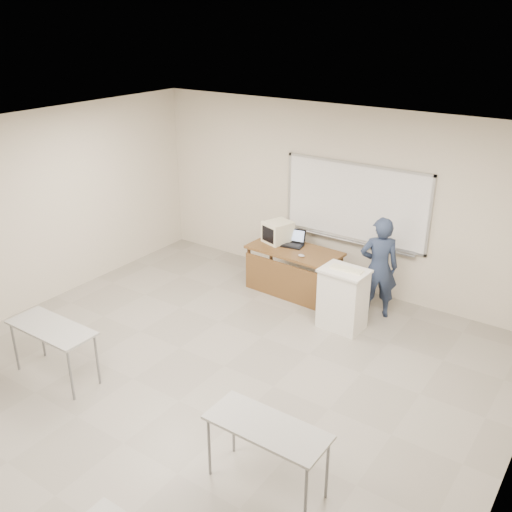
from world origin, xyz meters
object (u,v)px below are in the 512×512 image
Objects in this scene: mouse at (301,256)px; presenter at (379,268)px; crt_monitor at (278,232)px; laptop at (294,242)px; whiteboard at (355,204)px; instructor_desk at (291,263)px; keyboard at (347,269)px; podium at (343,299)px.

mouse is 0.07× the size of presenter.
crt_monitor is 0.32m from laptop.
laptop is at bearing 122.83° from mouse.
instructor_desk is at bearing -131.91° from whiteboard.
whiteboard is 1.48m from keyboard.
keyboard is at bearing -67.69° from whiteboard.
keyboard is (0.53, -1.28, -0.54)m from whiteboard.
presenter is (1.45, 0.13, 0.24)m from instructor_desk.
instructor_desk is at bearing 148.98° from mouse.
presenter is (1.55, -0.14, -0.01)m from laptop.
crt_monitor is at bearing -153.71° from whiteboard.
mouse is at bearing 159.22° from podium.
instructor_desk is 0.59m from crt_monitor.
presenter is at bearing 7.78° from instructor_desk.
podium is at bearing 37.36° from presenter.
keyboard is (0.03, 0.00, 0.48)m from podium.
instructor_desk is at bearing 160.00° from podium.
instructor_desk is 3.21× the size of keyboard.
whiteboard reaches higher than laptop.
podium is at bearing -68.71° from whiteboard.
laptop reaches higher than mouse.
presenter is (0.23, 0.63, -0.15)m from keyboard.
laptop is at bearing 152.07° from podium.
whiteboard is at bearing 22.02° from laptop.
podium is 0.48m from keyboard.
instructor_desk is 1.48m from presenter.
crt_monitor is (-0.40, 0.24, 0.37)m from instructor_desk.
mouse is (-0.95, 0.42, 0.30)m from podium.
whiteboard is at bearing 50.81° from instructor_desk.
crt_monitor is at bearing 141.86° from mouse.
crt_monitor reaches higher than mouse.
presenter is at bearing -40.88° from whiteboard.
presenter is (1.85, -0.11, -0.13)m from crt_monitor.
instructor_desk is at bearing -80.14° from laptop.
mouse is 1.23m from presenter.
keyboard is at bearing -40.70° from laptop.
podium is at bearing -6.78° from crt_monitor.
laptop is 0.50m from mouse.
crt_monitor is at bearing 153.73° from keyboard.
instructor_desk is 3.48× the size of crt_monitor.
keyboard reaches higher than podium.
keyboard is at bearing -34.19° from mouse.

